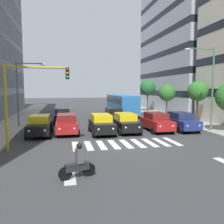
% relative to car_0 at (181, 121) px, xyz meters
% --- Properties ---
extents(ground_plane, '(180.00, 180.00, 0.00)m').
position_rel_car_0_xyz_m(ground_plane, '(6.55, 4.22, -0.89)').
color(ground_plane, '#38383A').
extents(building_left_block_0, '(9.12, 19.68, 22.60)m').
position_rel_car_0_xyz_m(building_left_block_0, '(-9.69, -17.46, 10.41)').
color(building_left_block_0, '#ADB2BC').
rests_on(building_left_block_0, ground_plane).
extents(crosswalk_markings, '(7.65, 2.80, 0.01)m').
position_rel_car_0_xyz_m(crosswalk_markings, '(6.55, 4.22, -0.88)').
color(crosswalk_markings, silver).
rests_on(crosswalk_markings, ground_plane).
extents(lane_arrow_1, '(0.50, 2.20, 0.01)m').
position_rel_car_0_xyz_m(lane_arrow_1, '(10.71, 9.72, -0.88)').
color(lane_arrow_1, silver).
rests_on(lane_arrow_1, ground_plane).
extents(car_0, '(2.02, 4.44, 1.72)m').
position_rel_car_0_xyz_m(car_0, '(0.00, 0.00, 0.00)').
color(car_0, navy).
rests_on(car_0, ground_plane).
extents(car_1, '(2.02, 4.44, 1.72)m').
position_rel_car_0_xyz_m(car_1, '(2.41, -0.16, 0.00)').
color(car_1, maroon).
rests_on(car_1, ground_plane).
extents(car_2, '(2.02, 4.44, 1.72)m').
position_rel_car_0_xyz_m(car_2, '(5.40, -0.18, 0.00)').
color(car_2, black).
rests_on(car_2, ground_plane).
extents(car_3, '(2.02, 4.44, 1.72)m').
position_rel_car_0_xyz_m(car_3, '(7.68, 0.13, 0.00)').
color(car_3, black).
rests_on(car_3, ground_plane).
extents(car_4, '(2.02, 4.44, 1.72)m').
position_rel_car_0_xyz_m(car_4, '(10.68, -0.59, 0.00)').
color(car_4, maroon).
rests_on(car_4, ground_plane).
extents(car_5, '(2.02, 4.44, 1.72)m').
position_rel_car_0_xyz_m(car_5, '(12.92, -0.19, 0.00)').
color(car_5, black).
rests_on(car_5, ground_plane).
extents(car_row2_0, '(2.02, 4.44, 1.72)m').
position_rel_car_0_xyz_m(car_row2_0, '(11.05, -7.32, 0.00)').
color(car_row2_0, black).
rests_on(car_row2_0, ground_plane).
extents(car_row2_1, '(2.02, 4.44, 1.72)m').
position_rel_car_0_xyz_m(car_row2_1, '(5.18, -6.24, 0.00)').
color(car_row2_1, black).
rests_on(car_row2_1, ground_plane).
extents(bus_behind_traffic, '(2.78, 10.50, 3.00)m').
position_rel_car_0_xyz_m(bus_behind_traffic, '(2.41, -13.61, 0.97)').
color(bus_behind_traffic, '#286BAD').
rests_on(bus_behind_traffic, ground_plane).
extents(motorcycle_with_rider, '(1.66, 0.59, 1.57)m').
position_rel_car_0_xyz_m(motorcycle_with_rider, '(10.34, 10.08, -0.24)').
color(motorcycle_with_rider, black).
rests_on(motorcycle_with_rider, ground_plane).
extents(traffic_light_gantry, '(4.05, 0.36, 5.50)m').
position_rel_car_0_xyz_m(traffic_light_gantry, '(13.32, 4.51, 2.79)').
color(traffic_light_gantry, '#AD991E').
rests_on(traffic_light_gantry, ground_plane).
extents(street_lamp_left, '(2.97, 0.28, 7.47)m').
position_rel_car_0_xyz_m(street_lamp_left, '(-1.89, 1.26, 3.81)').
color(street_lamp_left, '#4C6B56').
rests_on(street_lamp_left, sidewalk_left).
extents(street_lamp_right, '(2.94, 0.28, 6.52)m').
position_rel_car_0_xyz_m(street_lamp_right, '(14.95, -4.99, 3.31)').
color(street_lamp_right, '#4C6B56').
rests_on(street_lamp_right, sidewalk_right).
extents(street_tree_1, '(2.24, 2.24, 4.68)m').
position_rel_car_0_xyz_m(street_tree_1, '(-3.62, -3.13, 2.80)').
color(street_tree_1, '#513823').
rests_on(street_tree_1, sidewalk_left).
extents(street_tree_2, '(2.35, 2.35, 4.41)m').
position_rel_car_0_xyz_m(street_tree_2, '(-3.25, -10.14, 2.48)').
color(street_tree_2, '#513823').
rests_on(street_tree_2, sidewalk_left).
extents(street_tree_3, '(2.66, 2.66, 5.32)m').
position_rel_car_0_xyz_m(street_tree_3, '(-3.16, -17.47, 3.24)').
color(street_tree_3, '#513823').
rests_on(street_tree_3, sidewalk_left).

